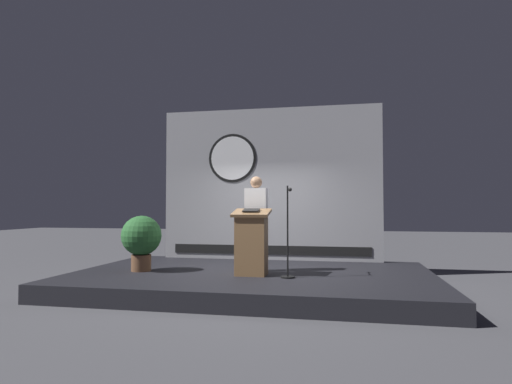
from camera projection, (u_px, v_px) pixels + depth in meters
ground_plane at (253, 288)px, 7.80m from camera, size 40.00×40.00×0.00m
stage_platform at (253, 280)px, 7.80m from camera, size 6.40×4.00×0.30m
banner_display at (269, 184)px, 9.68m from camera, size 4.94×0.12×3.42m
podium at (251, 242)px, 7.43m from camera, size 0.64×0.50×1.15m
speaker_person at (256, 222)px, 7.91m from camera, size 0.40×0.26×1.74m
microphone_stand at (288, 245)px, 7.19m from camera, size 0.24×0.50×1.53m
potted_plant at (141, 238)px, 7.92m from camera, size 0.73×0.73×1.02m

